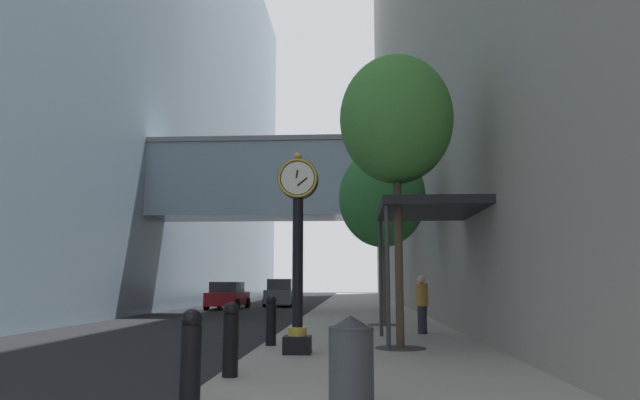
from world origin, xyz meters
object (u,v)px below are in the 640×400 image
object	(u,v)px
bollard_second	(231,337)
pedestrian_walking	(422,303)
trash_bin	(351,361)
bollard_nearest	(191,356)
car_grey_mid	(281,293)
street_tree_mid_near	(382,198)
bollard_fourth	(271,319)
street_tree_near	(396,120)
car_red_near	(228,296)
street_clock	(298,241)

from	to	relation	value
bollard_second	pedestrian_walking	size ratio (longest dim) A/B	0.69
trash_bin	bollard_nearest	bearing A→B (deg)	-178.31
bollard_nearest	car_grey_mid	xyz separation A→B (m)	(-2.77, 30.87, 0.11)
street_tree_mid_near	pedestrian_walking	bearing A→B (deg)	-74.56
bollard_fourth	street_tree_near	distance (m)	5.39
bollard_second	street_tree_mid_near	distance (m)	11.84
bollard_fourth	car_red_near	size ratio (longest dim) A/B	0.27
street_clock	pedestrian_walking	xyz separation A→B (m)	(3.06, 4.67, -1.42)
bollard_second	car_red_near	world-z (taller)	car_red_near
car_red_near	street_clock	bearing A→B (deg)	-74.24
pedestrian_walking	car_grey_mid	distance (m)	22.08
street_tree_near	car_red_near	world-z (taller)	street_tree_near
street_tree_near	pedestrian_walking	xyz separation A→B (m)	(0.90, 3.63, -4.26)
bollard_second	street_tree_near	xyz separation A→B (m)	(2.90, 3.96, 4.52)
pedestrian_walking	car_grey_mid	bearing A→B (deg)	107.31
bollard_fourth	bollard_nearest	bearing A→B (deg)	-90.00
bollard_nearest	car_red_near	bearing A→B (deg)	101.38
pedestrian_walking	car_red_near	distance (m)	19.63
street_tree_near	bollard_fourth	bearing A→B (deg)	171.28
street_clock	car_red_near	size ratio (longest dim) A/B	0.98
street_clock	bollard_second	world-z (taller)	street_clock
street_tree_mid_near	car_red_near	world-z (taller)	street_tree_mid_near
bollard_nearest	bollard_second	distance (m)	2.20
street_tree_mid_near	pedestrian_walking	size ratio (longest dim) A/B	3.72
bollard_second	trash_bin	world-z (taller)	bollard_second
street_tree_near	car_red_near	bearing A→B (deg)	111.76
bollard_nearest	bollard_fourth	world-z (taller)	same
car_red_near	bollard_second	bearing A→B (deg)	-77.64
bollard_nearest	street_tree_near	distance (m)	8.17
car_grey_mid	bollard_fourth	bearing A→B (deg)	-83.50
bollard_nearest	street_tree_mid_near	bearing A→B (deg)	77.48
bollard_nearest	bollard_fourth	bearing A→B (deg)	90.00
car_red_near	car_grey_mid	world-z (taller)	car_grey_mid
street_tree_mid_near	car_grey_mid	world-z (taller)	street_tree_mid_near
bollard_fourth	car_red_near	xyz separation A→B (m)	(-5.45, 20.49, 0.04)
street_tree_mid_near	trash_bin	distance (m)	13.58
trash_bin	car_red_near	size ratio (longest dim) A/B	0.25
bollard_fourth	street_tree_near	bearing A→B (deg)	-8.72
bollard_nearest	car_red_near	world-z (taller)	car_red_near
bollard_fourth	trash_bin	size ratio (longest dim) A/B	1.07
bollard_second	bollard_nearest	bearing A→B (deg)	-90.00
bollard_second	car_grey_mid	size ratio (longest dim) A/B	0.25
street_tree_near	trash_bin	distance (m)	7.70
bollard_second	car_red_near	bearing A→B (deg)	102.36
street_clock	trash_bin	xyz separation A→B (m)	(1.11, -5.07, -1.73)
car_red_near	street_tree_mid_near	bearing A→B (deg)	-59.23
bollard_second	street_tree_mid_near	world-z (taller)	street_tree_mid_near
street_tree_mid_near	car_red_near	distance (m)	16.74
street_tree_near	car_red_near	size ratio (longest dim) A/B	1.57
car_grey_mid	street_tree_near	bearing A→B (deg)	-77.08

